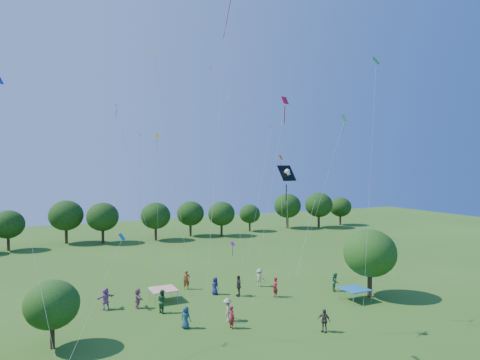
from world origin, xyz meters
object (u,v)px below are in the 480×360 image
tent_red_stripe (163,289)px  red_high_kite (223,56)px  pirate_kite (287,174)px  near_tree_north (52,305)px  near_tree_east (370,253)px  tent_blue (355,289)px

tent_red_stripe → red_high_kite: size_ratio=0.09×
pirate_kite → red_high_kite: bearing=142.0°
pirate_kite → red_high_kite: 9.76m
near_tree_north → red_high_kite: size_ratio=0.19×
near_tree_east → tent_red_stripe: bearing=158.0°
tent_red_stripe → tent_blue: bearing=-25.3°
near_tree_east → tent_blue: size_ratio=2.81×
pirate_kite → red_high_kite: (-3.67, 2.86, 8.58)m
near_tree_east → pirate_kite: 14.08m
near_tree_north → red_high_kite: 20.66m
near_tree_north → tent_blue: bearing=-1.9°
near_tree_north → tent_red_stripe: near_tree_north is taller
near_tree_north → pirate_kite: bearing=-16.3°
tent_red_stripe → pirate_kite: (6.00, -10.93, 10.35)m
tent_red_stripe → red_high_kite: bearing=-73.9°
tent_blue → red_high_kite: red_high_kite is taller
near_tree_north → near_tree_east: bearing=-1.2°
near_tree_east → tent_red_stripe: 18.93m
tent_red_stripe → pirate_kite: bearing=-61.3°
near_tree_north → tent_blue: size_ratio=2.05×
near_tree_east → tent_blue: bearing=-172.6°
near_tree_north → pirate_kite: size_ratio=0.42×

